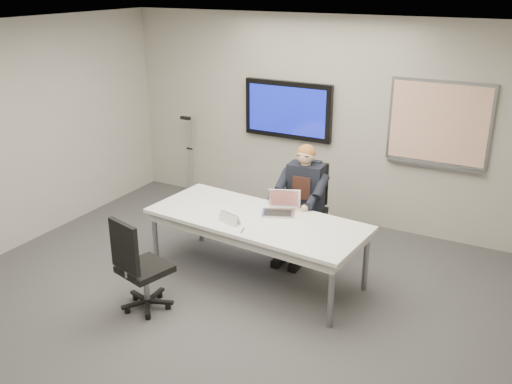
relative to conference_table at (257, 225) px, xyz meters
The scene contains 13 objects.
floor 1.16m from the conference_table, 94.98° to the right, with size 6.00×6.00×0.02m, color #3C3C3E.
ceiling 2.33m from the conference_table, 94.98° to the right, with size 6.00×6.00×0.02m, color white.
wall_back 2.18m from the conference_table, 92.29° to the left, with size 6.00×0.02×2.80m, color #9F9C90.
conference_table is the anchor object (origin of this frame).
tv_display 2.25m from the conference_table, 106.21° to the left, with size 1.30×0.09×0.80m.
whiteboard 2.65m from the conference_table, 54.09° to the left, with size 1.25×0.08×1.10m.
office_chair_far 1.05m from the conference_table, 79.34° to the left, with size 0.60×0.60×1.09m.
office_chair_near 1.39m from the conference_table, 122.34° to the right, with size 0.61×0.61×1.04m.
seated_person 0.76m from the conference_table, 75.03° to the left, with size 0.44×0.76×1.39m.
crutch 2.89m from the conference_table, 139.16° to the left, with size 0.17×0.25×1.30m, color #AFB3B8, non-canonical shape.
laptop 0.35m from the conference_table, 58.00° to the left, with size 0.43×0.46×0.25m.
name_tent 0.35m from the conference_table, 127.77° to the right, with size 0.28×0.08×0.11m, color silver, non-canonical shape.
pen 0.39m from the conference_table, 84.70° to the right, with size 0.01×0.01×0.13m, color black.
Camera 1 is at (2.82, -4.15, 3.27)m, focal length 40.00 mm.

